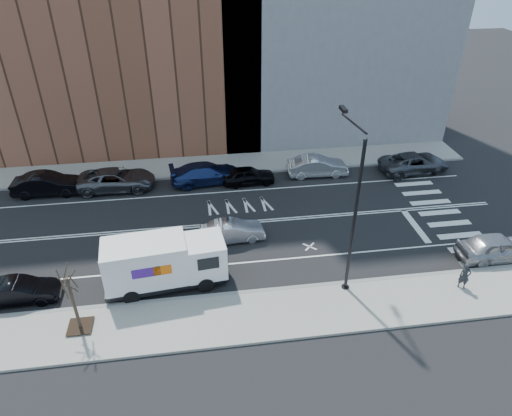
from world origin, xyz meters
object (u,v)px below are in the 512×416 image
object	(u,v)px
driving_sedan	(232,231)
near_parked_front	(497,247)
fedex_van	(164,262)
pedestrian	(465,276)
far_parked_b	(47,184)

from	to	relation	value
driving_sedan	near_parked_front	distance (m)	16.09
fedex_van	pedestrian	bearing A→B (deg)	-15.40
fedex_van	far_parked_b	bearing A→B (deg)	122.00
driving_sedan	far_parked_b	bearing A→B (deg)	54.82
near_parked_front	fedex_van	bearing A→B (deg)	89.18
far_parked_b	driving_sedan	size ratio (longest dim) A/B	1.22
fedex_van	driving_sedan	xyz separation A→B (m)	(4.08, 3.74, -0.92)
far_parked_b	near_parked_front	xyz separation A→B (m)	(28.58, -11.89, -0.01)
fedex_van	near_parked_front	size ratio (longest dim) A/B	1.43
fedex_van	pedestrian	xyz separation A→B (m)	(16.19, -2.71, -0.64)
driving_sedan	near_parked_front	world-z (taller)	near_parked_front
fedex_van	near_parked_front	bearing A→B (deg)	-7.05
fedex_van	pedestrian	size ratio (longest dim) A/B	4.25
driving_sedan	near_parked_front	size ratio (longest dim) A/B	0.85
driving_sedan	near_parked_front	xyz separation A→B (m)	(15.55, -4.13, 0.14)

